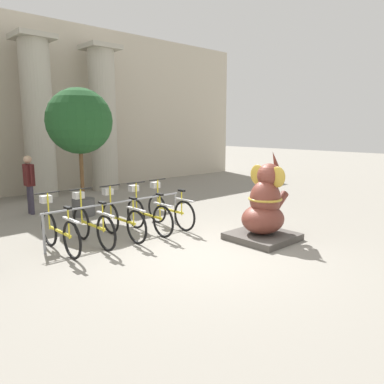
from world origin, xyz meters
TOP-DOWN VIEW (x-y plane):
  - ground_plane at (0.00, 0.00)m, footprint 60.00×60.00m
  - building_facade at (0.00, 8.60)m, footprint 20.00×0.20m
  - column_middle at (0.00, 7.60)m, footprint 1.18×1.18m
  - column_right at (2.35, 7.60)m, footprint 1.18×1.18m
  - bike_rack at (-0.60, 1.95)m, footprint 3.26×0.05m
  - bicycle_0 at (-1.93, 1.86)m, footprint 0.48×1.71m
  - bicycle_1 at (-1.26, 1.84)m, footprint 0.48×1.71m
  - bicycle_2 at (-0.60, 1.81)m, footprint 0.48×1.71m
  - bicycle_3 at (0.07, 1.81)m, footprint 0.48×1.71m
  - bicycle_4 at (0.74, 1.87)m, footprint 0.48×1.71m
  - elephant_statue at (1.53, -0.26)m, footprint 1.22×1.22m
  - person_pedestrian at (-1.18, 5.40)m, footprint 0.21×0.47m
  - potted_tree at (-0.22, 4.28)m, footprint 1.68×1.68m

SIDE VIEW (x-z plane):
  - ground_plane at x=0.00m, z-range 0.00..0.00m
  - bicycle_0 at x=-1.93m, z-range -0.12..0.96m
  - bicycle_1 at x=-1.26m, z-range -0.12..0.96m
  - bicycle_2 at x=-0.60m, z-range -0.12..0.96m
  - bicycle_3 at x=0.07m, z-range -0.12..0.96m
  - bicycle_4 at x=0.74m, z-range -0.12..0.96m
  - bike_rack at x=-0.60m, z-range 0.21..0.98m
  - elephant_statue at x=1.53m, z-range -0.30..1.56m
  - person_pedestrian at x=-1.18m, z-range 0.15..1.72m
  - potted_tree at x=-0.22m, z-range 0.74..4.04m
  - column_middle at x=0.00m, z-range 0.04..5.20m
  - column_right at x=2.35m, z-range 0.04..5.20m
  - building_facade at x=0.00m, z-range 0.00..6.00m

